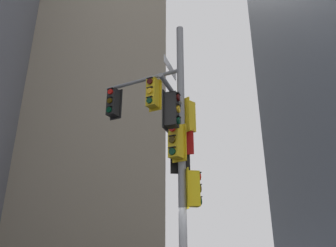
% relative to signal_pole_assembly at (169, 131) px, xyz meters
% --- Properties ---
extents(building_mid_block, '(14.75, 14.75, 40.13)m').
position_rel_signal_pole_assembly_xyz_m(building_mid_block, '(-3.45, 21.71, 15.27)').
color(building_mid_block, tan).
rests_on(building_mid_block, ground).
extents(signal_pole_assembly, '(2.75, 3.83, 8.55)m').
position_rel_signal_pole_assembly_xyz_m(signal_pole_assembly, '(0.00, 0.00, 0.00)').
color(signal_pole_assembly, gray).
rests_on(signal_pole_assembly, ground).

